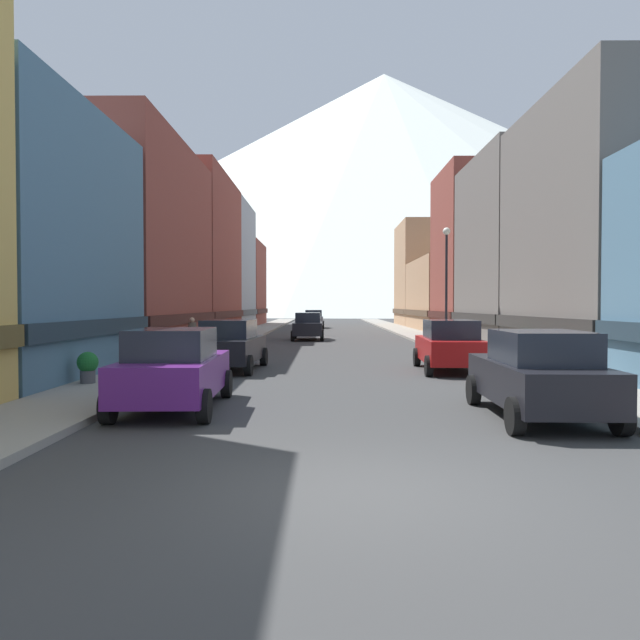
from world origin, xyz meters
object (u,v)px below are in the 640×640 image
Objects in this scene: car_left_1 at (230,345)px; pedestrian_0 at (192,337)px; potted_plant_0 at (88,366)px; car_right_0 at (539,374)px; car_driving_1 at (314,319)px; potted_plant_1 at (518,345)px; streetlamp_right at (446,270)px; car_driving_0 at (308,326)px; car_right_1 at (450,345)px; trash_bin_right at (588,368)px; car_left_0 at (174,369)px.

car_left_1 is 5.63m from pedestrian_0.
car_right_0 is at bearing -21.76° from potted_plant_0.
car_left_1 is at bearing -93.26° from car_driving_1.
potted_plant_1 is 6.77m from streetlamp_right.
car_driving_1 reaches higher than potted_plant_1.
car_right_0 is at bearing -95.20° from streetlamp_right.
car_driving_0 is 5.12× the size of potted_plant_0.
potted_plant_1 is (3.20, 11.34, -0.17)m from car_right_0.
car_driving_0 is 18.22m from potted_plant_1.
pedestrian_0 reaches higher than potted_plant_0.
potted_plant_1 is at bearing -61.84° from car_driving_0.
car_right_1 is 4.16m from potted_plant_1.
trash_bin_right is 13.37m from potted_plant_0.
car_driving_1 is 44.63m from trash_bin_right.
car_right_0 is 17.21m from pedestrian_0.
car_right_1 is 1.01× the size of car_driving_1.
trash_bin_right is at bearing 14.44° from car_left_0.
car_left_0 is 1.01× the size of car_driving_0.
pedestrian_0 is at bearing 140.56° from trash_bin_right.
trash_bin_right is 7.76m from potted_plant_1.
car_right_0 is 4.53× the size of trash_bin_right.
potted_plant_1 is at bearing -11.23° from pedestrian_0.
car_right_1 is 11.35m from pedestrian_0.
potted_plant_0 is 15.66m from potted_plant_1.
car_right_1 is at bearing 90.00° from car_right_0.
potted_plant_0 is at bearing -97.12° from car_driving_1.
potted_plant_1 is (0.65, 7.73, 0.09)m from trash_bin_right.
trash_bin_right is at bearing -63.37° from car_right_1.
car_left_0 is at bearing -119.68° from streetlamp_right.
car_right_0 is at bearing -125.31° from trash_bin_right.
potted_plant_0 is at bearing 133.96° from car_left_0.
potted_plant_0 is (-5.40, -23.09, -0.27)m from car_driving_0.
streetlamp_right is at bearing 79.47° from car_right_1.
car_left_1 is (-0.01, 7.91, 0.00)m from car_left_0.
car_left_0 is 7.66m from car_right_0.
car_driving_0 reaches higher than pedestrian_0.
streetlamp_right is at bearing -56.14° from car_driving_0.
car_left_0 and car_driving_1 have the same top height.
car_driving_0 is 4.49× the size of trash_bin_right.
potted_plant_0 is at bearing -153.35° from potted_plant_1.
car_driving_0 is at bearing 83.21° from car_left_1.
car_driving_0 is at bearing 118.16° from potted_plant_1.
potted_plant_0 is 0.87× the size of potted_plant_1.
pedestrian_0 is at bearing 85.56° from potted_plant_0.
potted_plant_1 is at bearing 39.56° from car_right_1.
trash_bin_right is 0.99× the size of potted_plant_1.
car_left_1 is 1.02× the size of car_driving_1.
car_driving_0 is 2.75× the size of pedestrian_0.
car_driving_0 is (-5.40, 18.71, 0.00)m from car_right_1.
pedestrian_0 is (-4.65, -33.55, -0.01)m from car_driving_1.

